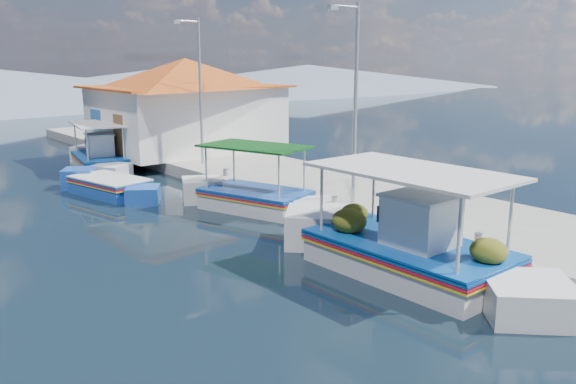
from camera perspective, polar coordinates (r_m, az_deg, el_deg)
ground at (r=14.35m, az=-0.99°, el=-7.18°), size 160.00×160.00×0.00m
quay at (r=22.36m, az=1.31°, el=0.82°), size 5.00×44.00×0.50m
bollards at (r=20.41m, az=-1.79°, el=0.80°), size 0.20×17.20×0.30m
main_caique at (r=13.99m, az=11.26°, el=-5.68°), size 2.53×8.35×2.75m
caique_green_canopy at (r=19.52m, az=-3.27°, el=-0.66°), size 3.14×6.09×2.39m
caique_blue_hull at (r=22.55m, az=-16.89°, el=0.40°), size 2.35×5.37×0.98m
caique_far at (r=27.80m, az=-17.80°, el=2.96°), size 2.76×6.47×2.31m
harbor_building at (r=29.51m, az=-9.81°, el=8.53°), size 10.49×10.49×4.40m
lamp_post_near at (r=18.02m, az=6.36°, el=9.40°), size 1.21×0.14×6.00m
lamp_post_far at (r=25.14m, az=-8.69°, el=10.30°), size 1.21×0.14×6.00m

